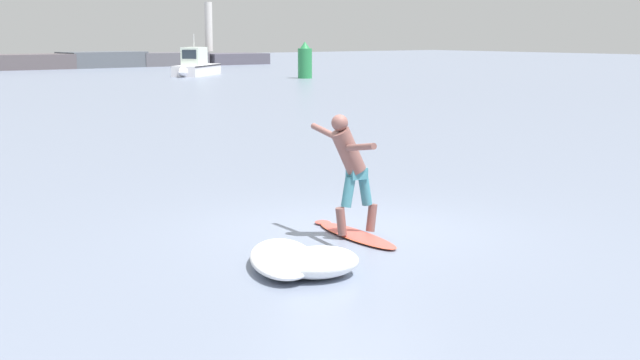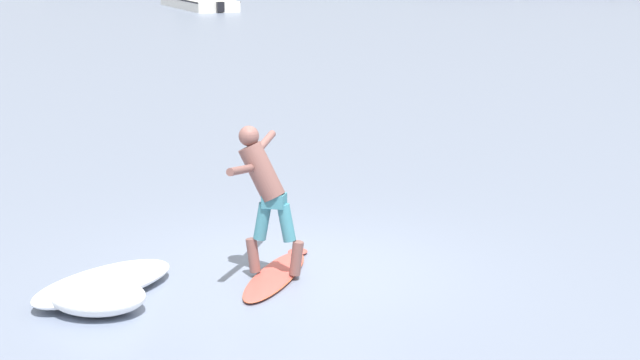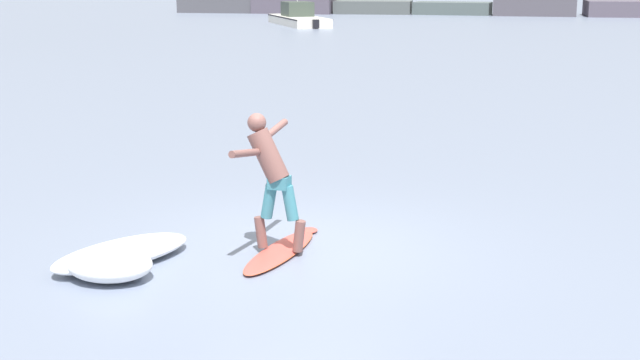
% 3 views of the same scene
% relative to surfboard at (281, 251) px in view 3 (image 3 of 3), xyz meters
% --- Properties ---
extents(ground_plane, '(200.00, 200.00, 0.00)m').
position_rel_surfboard_xyz_m(ground_plane, '(0.16, 0.34, -0.03)').
color(ground_plane, gray).
extents(rock_jetty_breakwater, '(64.03, 4.82, 5.69)m').
position_rel_surfboard_xyz_m(rock_jetty_breakwater, '(7.30, 62.34, 0.59)').
color(rock_jetty_breakwater, '#4E4D54').
rests_on(rock_jetty_breakwater, ground).
extents(surfboard, '(0.75, 2.17, 0.20)m').
position_rel_surfboard_xyz_m(surfboard, '(0.00, 0.00, 0.00)').
color(surfboard, '#E05347').
rests_on(surfboard, ground).
extents(surfer, '(0.79, 1.67, 1.75)m').
position_rel_surfboard_xyz_m(surfer, '(-0.13, -0.02, 1.07)').
color(surfer, brown).
rests_on(surfer, surfboard).
extents(fishing_boat_near_jetty, '(5.68, 8.51, 2.37)m').
position_rel_surfboard_xyz_m(fishing_boat_near_jetty, '(-10.95, 46.47, 0.44)').
color(fishing_boat_near_jetty, white).
rests_on(fishing_boat_near_jetty, ground).
extents(wave_foam_at_tail, '(1.11, 0.93, 0.36)m').
position_rel_surfboard_xyz_m(wave_foam_at_tail, '(-1.72, -1.38, 0.15)').
color(wave_foam_at_tail, white).
rests_on(wave_foam_at_tail, ground).
extents(wave_foam_at_nose, '(1.69, 2.08, 0.25)m').
position_rel_surfboard_xyz_m(wave_foam_at_nose, '(-1.84, -0.78, 0.09)').
color(wave_foam_at_nose, white).
rests_on(wave_foam_at_nose, ground).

